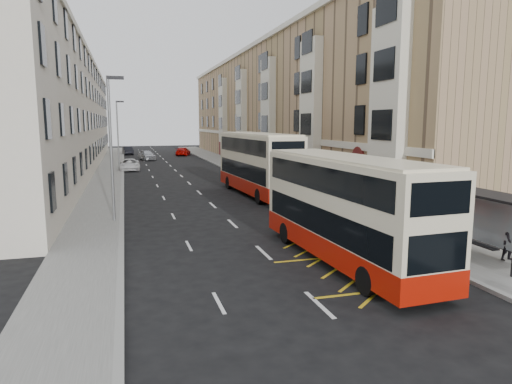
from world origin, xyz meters
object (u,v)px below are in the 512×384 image
object	(u,v)px
bus_shelter	(501,213)
car_dark	(128,151)
white_van	(130,165)
pedestrian_mid	(512,241)
street_lamp_near	(112,141)
street_lamp_far	(118,131)
double_decker_rear	(258,164)
double_decker_front	(345,209)
pedestrian_near	(451,233)
pedestrian_far	(387,209)
car_red	(183,151)
car_silver	(147,155)

from	to	relation	value
bus_shelter	car_dark	distance (m)	70.81
white_van	pedestrian_mid	bearing A→B (deg)	-70.09
bus_shelter	street_lamp_near	xyz separation A→B (m)	(-14.69, 12.39, 2.50)
street_lamp_far	double_decker_rear	bearing A→B (deg)	-64.81
double_decker_front	pedestrian_mid	distance (m)	6.78
street_lamp_far	double_decker_front	bearing A→B (deg)	-77.23
street_lamp_near	pedestrian_mid	size ratio (longest dim) A/B	5.03
car_dark	pedestrian_near	bearing A→B (deg)	-85.83
pedestrian_near	pedestrian_far	world-z (taller)	pedestrian_near
pedestrian_mid	white_van	xyz separation A→B (m)	(-14.27, 41.71, -0.26)
pedestrian_mid	street_lamp_far	bearing A→B (deg)	110.25
pedestrian_far	car_dark	size ratio (longest dim) A/B	0.40
white_van	bus_shelter	bearing A→B (deg)	-71.02
white_van	car_dark	distance (m)	27.71
bus_shelter	pedestrian_mid	world-z (taller)	bus_shelter
bus_shelter	street_lamp_near	distance (m)	19.38
pedestrian_near	car_dark	size ratio (longest dim) A/B	0.43
street_lamp_near	pedestrian_near	xyz separation A→B (m)	(13.57, -10.99, -3.53)
street_lamp_near	car_red	size ratio (longest dim) A/B	1.67
pedestrian_far	white_van	world-z (taller)	pedestrian_far
street_lamp_far	pedestrian_mid	xyz separation A→B (m)	(15.42, -42.32, -3.69)
double_decker_rear	bus_shelter	bearing A→B (deg)	-81.57
pedestrian_mid	white_van	bearing A→B (deg)	109.11
pedestrian_far	car_red	size ratio (longest dim) A/B	0.37
double_decker_rear	pedestrian_near	size ratio (longest dim) A/B	6.39
street_lamp_far	double_decker_front	world-z (taller)	street_lamp_far
double_decker_rear	double_decker_front	bearing A→B (deg)	-98.01
bus_shelter	car_red	distance (m)	64.90
street_lamp_near	pedestrian_near	world-z (taller)	street_lamp_near
street_lamp_far	car_red	world-z (taller)	street_lamp_far
bus_shelter	double_decker_front	bearing A→B (deg)	158.38
pedestrian_mid	car_dark	size ratio (longest dim) A/B	0.36
pedestrian_mid	car_silver	world-z (taller)	pedestrian_mid
bus_shelter	pedestrian_mid	distance (m)	1.40
street_lamp_near	car_silver	distance (m)	44.39
street_lamp_near	street_lamp_far	world-z (taller)	same
bus_shelter	white_van	bearing A→B (deg)	107.96
double_decker_front	double_decker_rear	distance (m)	17.74
double_decker_front	pedestrian_far	bearing A→B (deg)	41.64
white_van	car_red	xyz separation A→B (m)	(9.11, 22.95, 0.01)
car_red	car_dark	bearing A→B (deg)	-9.84
street_lamp_far	double_decker_rear	distance (m)	24.96
pedestrian_near	white_van	size ratio (longest dim) A/B	0.39
white_van	car_silver	world-z (taller)	car_silver
pedestrian_far	street_lamp_near	bearing A→B (deg)	8.23
street_lamp_far	pedestrian_mid	size ratio (longest dim) A/B	5.03
pedestrian_near	pedestrian_far	xyz separation A→B (m)	(0.66, 5.82, -0.07)
pedestrian_near	white_van	distance (m)	42.25
pedestrian_far	car_dark	xyz separation A→B (m)	(-13.08, 62.27, -0.30)
street_lamp_near	white_van	distance (m)	29.68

